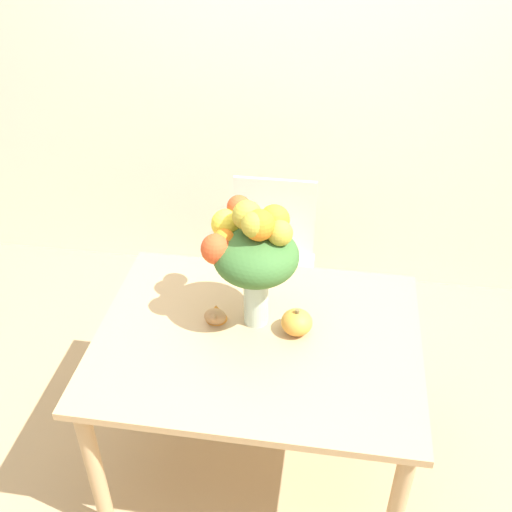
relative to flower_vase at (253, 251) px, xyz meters
name	(u,v)px	position (x,y,z in m)	size (l,w,h in m)	color
ground_plane	(257,459)	(0.03, -0.09, -1.04)	(12.00, 12.00, 0.00)	tan
wall_back	(300,48)	(0.03, 1.32, 0.31)	(8.00, 0.06, 2.70)	silver
dining_table	(258,356)	(0.03, -0.09, -0.41)	(1.18, 0.90, 0.72)	tan
flower_vase	(253,251)	(0.00, 0.00, 0.00)	(0.34, 0.31, 0.50)	#B2CCBC
pumpkin	(297,322)	(0.17, -0.04, -0.27)	(0.11, 0.11, 0.11)	gold
turkey_figurine	(216,314)	(-0.14, -0.03, -0.28)	(0.08, 0.11, 0.07)	#A87A4C
dining_chair_near_window	(270,266)	(-0.02, 0.68, -0.57)	(0.42, 0.42, 0.88)	silver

